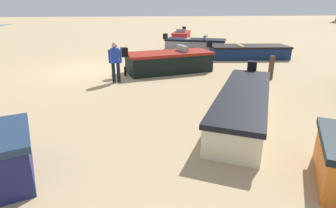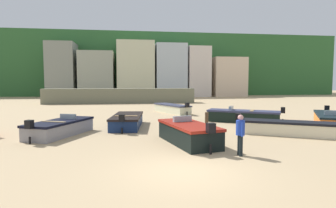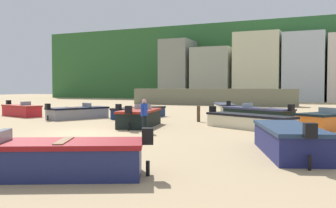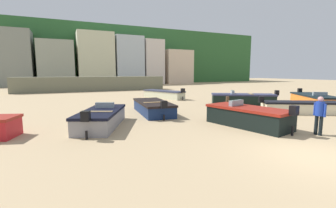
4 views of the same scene
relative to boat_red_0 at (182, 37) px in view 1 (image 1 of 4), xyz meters
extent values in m
plane|color=tan|center=(10.74, -6.92, -0.44)|extent=(160.00, 160.00, 0.00)
cube|color=red|center=(0.01, 0.00, -0.07)|extent=(3.98, 2.35, 0.74)
cube|color=maroon|center=(0.01, 0.00, 0.35)|extent=(4.10, 2.46, 0.12)
cube|color=black|center=(-1.96, 0.63, 0.53)|extent=(0.36, 0.39, 0.40)
cylinder|color=black|center=(-1.96, 0.63, -0.26)|extent=(0.13, 0.13, 0.37)
cube|color=#8C9EA8|center=(0.64, -0.21, 0.55)|extent=(0.42, 0.78, 0.28)
cube|color=black|center=(11.74, -2.96, -0.03)|extent=(2.39, 4.16, 0.82)
cube|color=maroon|center=(11.74, -2.96, 0.44)|extent=(2.49, 4.28, 0.12)
cube|color=black|center=(12.22, -5.04, 0.62)|extent=(0.37, 0.34, 0.40)
cylinder|color=black|center=(12.22, -5.04, -0.24)|extent=(0.12, 0.12, 0.41)
cube|color=#8C9EA8|center=(11.59, -2.29, 0.64)|extent=(0.96, 0.40, 0.28)
cube|color=beige|center=(17.64, -1.77, -0.11)|extent=(5.09, 3.51, 0.66)
cube|color=black|center=(17.64, -1.77, 0.27)|extent=(5.22, 3.63, 0.12)
cube|color=black|center=(15.22, -0.44, 0.45)|extent=(0.40, 0.42, 0.40)
cylinder|color=black|center=(15.22, -0.44, -0.28)|extent=(0.14, 0.14, 0.33)
cube|color=navy|center=(8.86, 2.37, -0.12)|extent=(2.16, 4.64, 0.65)
cube|color=black|center=(8.86, 2.37, 0.26)|extent=(2.25, 4.75, 0.12)
cube|color=black|center=(8.59, -0.04, 0.44)|extent=(0.35, 0.31, 0.40)
cylinder|color=black|center=(8.59, -0.04, -0.28)|extent=(0.11, 0.11, 0.32)
cube|color=#9D7948|center=(8.79, 1.81, 0.31)|extent=(1.44, 0.40, 0.08)
cube|color=gray|center=(5.28, -0.05, -0.10)|extent=(3.05, 4.37, 0.69)
cube|color=black|center=(5.28, -0.05, 0.30)|extent=(3.16, 4.49, 0.12)
cube|color=black|center=(4.40, -2.09, 0.48)|extent=(0.40, 0.38, 0.40)
cylinder|color=black|center=(4.40, -2.09, -0.27)|extent=(0.13, 0.13, 0.34)
cube|color=#8C9EA8|center=(5.57, 0.60, 0.50)|extent=(0.93, 0.55, 0.28)
cube|color=#927850|center=(5.08, -0.52, 0.35)|extent=(1.30, 0.74, 0.08)
cylinder|color=#4B3725|center=(13.80, 1.14, 0.06)|extent=(0.22, 0.22, 1.01)
cylinder|color=black|center=(13.31, -5.30, -0.03)|extent=(0.15, 0.15, 0.82)
cylinder|color=black|center=(13.30, -5.50, -0.03)|extent=(0.15, 0.15, 0.82)
cylinder|color=#1D3AA6|center=(13.30, -5.40, 0.67)|extent=(0.36, 0.36, 0.58)
cylinder|color=#1D3AA6|center=(13.31, -5.18, 0.63)|extent=(0.09, 0.09, 0.54)
cylinder|color=#1D3AA6|center=(13.29, -5.62, 0.63)|extent=(0.09, 0.09, 0.54)
sphere|color=tan|center=(13.30, -5.40, 1.07)|extent=(0.23, 0.23, 0.22)
camera|label=1|loc=(24.31, -4.90, 2.50)|focal=28.76mm
camera|label=2|loc=(9.05, -15.59, 2.43)|focal=29.63mm
camera|label=3|loc=(21.88, -21.83, 1.76)|focal=40.81mm
camera|label=4|loc=(3.67, -11.42, 2.15)|focal=24.78mm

